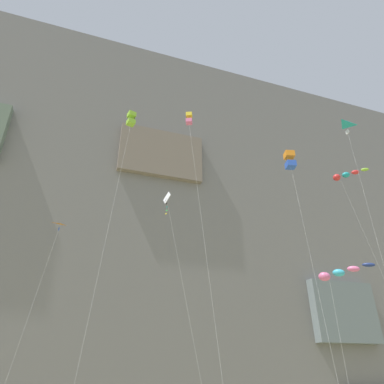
% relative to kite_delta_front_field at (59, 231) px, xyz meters
% --- Properties ---
extents(cliff_face, '(180.00, 32.59, 59.44)m').
position_rel_kite_delta_front_field_xyz_m(cliff_face, '(13.30, 23.00, 12.88)').
color(cliff_face, slate).
rests_on(cliff_face, ground).
extents(kite_delta_front_field, '(2.68, 4.68, 17.49)m').
position_rel_kite_delta_front_field_xyz_m(kite_delta_front_field, '(0.00, 0.00, 0.00)').
color(kite_delta_front_field, orange).
rests_on(kite_delta_front_field, ground).
extents(kite_windsock_high_right, '(3.65, 3.95, 10.60)m').
position_rel_kite_delta_front_field_xyz_m(kite_windsock_high_right, '(24.35, -16.15, -6.86)').
color(kite_windsock_high_right, pink).
rests_on(kite_windsock_high_right, ground).
extents(kite_delta_far_left, '(2.30, 2.74, 25.57)m').
position_rel_kite_delta_front_field_xyz_m(kite_delta_far_left, '(28.15, -17.02, 8.08)').
color(kite_delta_far_left, teal).
rests_on(kite_delta_far_left, ground).
extents(kite_box_near_cliff, '(1.28, 5.45, 26.59)m').
position_rel_kite_delta_front_field_xyz_m(kite_box_near_cliff, '(11.58, -13.43, 8.95)').
color(kite_box_near_cliff, yellow).
rests_on(kite_box_near_cliff, ground).
extents(kite_box_mid_left, '(2.89, 5.48, 27.61)m').
position_rel_kite_delta_front_field_xyz_m(kite_box_mid_left, '(5.90, -10.38, 9.90)').
color(kite_box_mid_left, '#8CCC33').
rests_on(kite_box_mid_left, ground).
extents(kite_diamond_low_left, '(3.15, 1.85, 16.07)m').
position_rel_kite_delta_front_field_xyz_m(kite_diamond_low_left, '(9.21, -15.29, -2.36)').
color(kite_diamond_low_left, white).
rests_on(kite_diamond_low_left, ground).
extents(kite_box_low_right, '(2.19, 4.22, 23.42)m').
position_rel_kite_delta_front_field_xyz_m(kite_box_low_right, '(22.64, -14.36, 5.59)').
color(kite_box_low_right, orange).
rests_on(kite_box_low_right, ground).
extents(kite_windsock_high_left, '(4.12, 4.58, 28.05)m').
position_rel_kite_delta_front_field_xyz_m(kite_windsock_high_left, '(37.45, -6.87, 10.64)').
color(kite_windsock_high_left, red).
rests_on(kite_windsock_high_left, ground).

